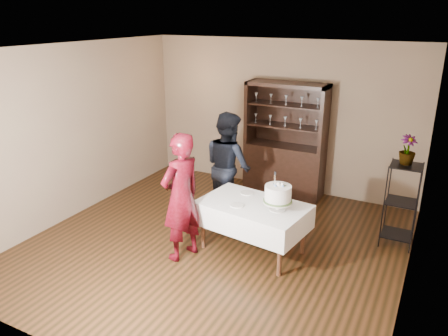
{
  "coord_description": "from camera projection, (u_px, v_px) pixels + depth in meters",
  "views": [
    {
      "loc": [
        2.63,
        -4.82,
        3.12
      ],
      "look_at": [
        0.09,
        0.1,
        1.14
      ],
      "focal_mm": 35.0,
      "sensor_mm": 36.0,
      "label": 1
    }
  ],
  "objects": [
    {
      "name": "wall_right",
      "position": [
        419.0,
        187.0,
        4.68
      ],
      "size": [
        0.02,
        5.0,
        2.7
      ],
      "primitive_type": "cube",
      "color": "brown",
      "rests_on": "floor"
    },
    {
      "name": "back_wall",
      "position": [
        280.0,
        116.0,
        7.85
      ],
      "size": [
        5.0,
        0.02,
        2.7
      ],
      "primitive_type": "cube",
      "color": "brown",
      "rests_on": "floor"
    },
    {
      "name": "wall_left",
      "position": [
        74.0,
        132.0,
        6.84
      ],
      "size": [
        0.02,
        5.0,
        2.7
      ],
      "primitive_type": "cube",
      "color": "brown",
      "rests_on": "floor"
    },
    {
      "name": "china_hutch",
      "position": [
        284.0,
        158.0,
        7.79
      ],
      "size": [
        1.4,
        0.48,
        2.0
      ],
      "color": "black",
      "rests_on": "floor"
    },
    {
      "name": "ceiling",
      "position": [
        213.0,
        49.0,
        5.31
      ],
      "size": [
        5.0,
        5.0,
        0.0
      ],
      "primitive_type": "plane",
      "rotation": [
        3.14,
        0.0,
        0.0
      ],
      "color": "silver",
      "rests_on": "back_wall"
    },
    {
      "name": "cake_table",
      "position": [
        253.0,
        215.0,
        5.88
      ],
      "size": [
        1.53,
        1.07,
        0.71
      ],
      "rotation": [
        0.0,
        0.0,
        -0.14
      ],
      "color": "white",
      "rests_on": "floor"
    },
    {
      "name": "potted_plant",
      "position": [
        408.0,
        150.0,
        5.81
      ],
      "size": [
        0.31,
        0.31,
        0.4
      ],
      "primitive_type": "imported",
      "rotation": [
        0.0,
        0.0,
        0.63
      ],
      "color": "#42612E",
      "rests_on": "plant_etagere"
    },
    {
      "name": "man",
      "position": [
        228.0,
        166.0,
        6.81
      ],
      "size": [
        1.04,
        0.98,
        1.71
      ],
      "primitive_type": "imported",
      "rotation": [
        0.0,
        0.0,
        2.62
      ],
      "color": "black",
      "rests_on": "floor"
    },
    {
      "name": "cake",
      "position": [
        278.0,
        195.0,
        5.57
      ],
      "size": [
        0.42,
        0.42,
        0.53
      ],
      "rotation": [
        0.0,
        0.0,
        -0.26
      ],
      "color": "silver",
      "rests_on": "cake_table"
    },
    {
      "name": "plant_etagere",
      "position": [
        401.0,
        202.0,
        6.02
      ],
      "size": [
        0.42,
        0.42,
        1.2
      ],
      "color": "black",
      "rests_on": "floor"
    },
    {
      "name": "floor",
      "position": [
        215.0,
        244.0,
        6.22
      ],
      "size": [
        5.0,
        5.0,
        0.0
      ],
      "primitive_type": "plane",
      "color": "black",
      "rests_on": "ground"
    },
    {
      "name": "plate_near",
      "position": [
        237.0,
        205.0,
        5.76
      ],
      "size": [
        0.2,
        0.2,
        0.01
      ],
      "primitive_type": "cylinder",
      "rotation": [
        0.0,
        0.0,
        0.11
      ],
      "color": "silver",
      "rests_on": "cake_table"
    },
    {
      "name": "woman",
      "position": [
        181.0,
        197.0,
        5.64
      ],
      "size": [
        0.56,
        0.72,
        1.73
      ],
      "primitive_type": "imported",
      "rotation": [
        0.0,
        0.0,
        -1.84
      ],
      "color": "#360409",
      "rests_on": "floor"
    },
    {
      "name": "plate_far",
      "position": [
        247.0,
        193.0,
        6.15
      ],
      "size": [
        0.24,
        0.24,
        0.01
      ],
      "primitive_type": "cylinder",
      "rotation": [
        0.0,
        0.0,
        -0.3
      ],
      "color": "silver",
      "rests_on": "cake_table"
    }
  ]
}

